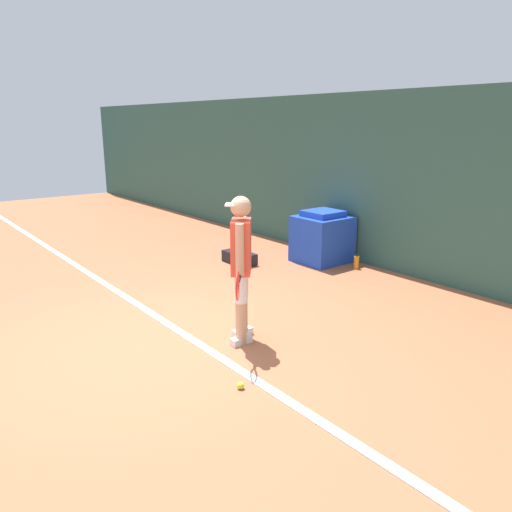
{
  "coord_description": "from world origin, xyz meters",
  "views": [
    {
      "loc": [
        4.58,
        -2.29,
        2.34
      ],
      "look_at": [
        0.47,
        0.93,
        0.93
      ],
      "focal_mm": 35.0,
      "sensor_mm": 36.0,
      "label": 1
    }
  ],
  "objects_px": {
    "tennis_player": "(241,263)",
    "covered_chair": "(322,238)",
    "equipment_bag": "(239,258)",
    "tennis_ball": "(241,385)",
    "water_bottle": "(356,262)"
  },
  "relations": [
    {
      "from": "tennis_player",
      "to": "water_bottle",
      "type": "distance_m",
      "value": 3.42
    },
    {
      "from": "covered_chair",
      "to": "equipment_bag",
      "type": "height_order",
      "value": "covered_chair"
    },
    {
      "from": "tennis_ball",
      "to": "water_bottle",
      "type": "bearing_deg",
      "value": 116.91
    },
    {
      "from": "tennis_player",
      "to": "tennis_ball",
      "type": "distance_m",
      "value": 1.35
    },
    {
      "from": "tennis_player",
      "to": "covered_chair",
      "type": "bearing_deg",
      "value": 160.42
    },
    {
      "from": "equipment_bag",
      "to": "tennis_player",
      "type": "bearing_deg",
      "value": -35.79
    },
    {
      "from": "equipment_bag",
      "to": "water_bottle",
      "type": "relative_size",
      "value": 2.66
    },
    {
      "from": "covered_chair",
      "to": "tennis_player",
      "type": "bearing_deg",
      "value": -59.9
    },
    {
      "from": "equipment_bag",
      "to": "water_bottle",
      "type": "height_order",
      "value": "water_bottle"
    },
    {
      "from": "tennis_player",
      "to": "water_bottle",
      "type": "height_order",
      "value": "tennis_player"
    },
    {
      "from": "tennis_player",
      "to": "tennis_ball",
      "type": "height_order",
      "value": "tennis_player"
    },
    {
      "from": "water_bottle",
      "to": "equipment_bag",
      "type": "bearing_deg",
      "value": -137.14
    },
    {
      "from": "tennis_ball",
      "to": "water_bottle",
      "type": "height_order",
      "value": "water_bottle"
    },
    {
      "from": "tennis_player",
      "to": "equipment_bag",
      "type": "xyz_separation_m",
      "value": [
        -2.52,
        1.81,
        -0.79
      ]
    },
    {
      "from": "tennis_ball",
      "to": "equipment_bag",
      "type": "height_order",
      "value": "equipment_bag"
    }
  ]
}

